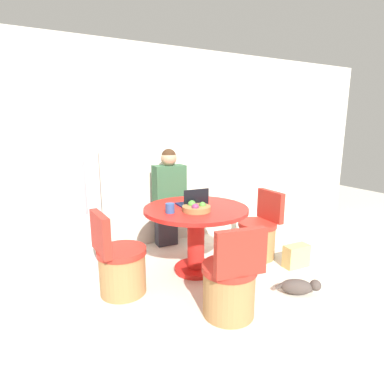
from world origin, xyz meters
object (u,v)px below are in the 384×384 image
chair_left_side (120,266)px  laptop (193,203)px  refrigerator (60,191)px  chair_right_side (258,236)px  chair_near_camera (230,286)px  handbag (296,256)px  fruit_bowl (196,208)px  cat (299,287)px  person_seated (168,195)px  dining_table (196,225)px

chair_left_side → laptop: bearing=-85.6°
refrigerator → chair_right_side: refrigerator is taller
chair_near_camera → laptop: (0.10, 0.92, 0.50)m
chair_near_camera → chair_left_side: (-0.75, 0.76, 0.00)m
chair_right_side → handbag: size_ratio=2.75×
chair_right_side → chair_near_camera: size_ratio=1.00×
fruit_bowl → handbag: bearing=-13.2°
chair_right_side → handbag: (0.22, -0.42, -0.14)m
cat → chair_near_camera: bearing=-149.4°
fruit_bowl → handbag: 1.35m
chair_right_side → chair_near_camera: 1.30m
laptop → chair_near_camera: bearing=83.9°
chair_near_camera → person_seated: (0.09, 1.64, 0.45)m
person_seated → cat: bearing=112.7°
chair_right_side → fruit_bowl: fruit_bowl is taller
refrigerator → chair_left_side: (0.45, -0.74, -0.64)m
chair_near_camera → cat: 0.80m
refrigerator → handbag: bearing=-23.6°
chair_right_side → chair_left_side: 1.73m
handbag → cat: bearing=-131.7°
refrigerator → fruit_bowl: (1.24, -0.77, -0.14)m
chair_left_side → cat: 1.73m
chair_right_side → person_seated: size_ratio=0.62×
dining_table → person_seated: bearing=91.2°
person_seated → chair_right_side: bearing=138.7°
chair_right_side → cat: (-0.19, -0.88, -0.19)m
person_seated → laptop: person_seated is taller
refrigerator → handbag: 2.73m
chair_right_side → dining_table: bearing=-90.0°
refrigerator → handbag: size_ratio=6.06×
refrigerator → person_seated: bearing=6.6°
chair_right_side → fruit_bowl: size_ratio=2.82×
refrigerator → fruit_bowl: 1.47m
laptop → handbag: size_ratio=0.97×
chair_right_side → chair_left_side: size_ratio=1.00×
person_seated → handbag: 1.73m
chair_near_camera → laptop: size_ratio=2.83×
fruit_bowl → refrigerator: bearing=148.1°
chair_left_side → person_seated: 1.30m
chair_near_camera → handbag: bearing=-152.4°
dining_table → chair_left_side: chair_left_side is taller
dining_table → chair_left_side: (-0.86, -0.10, -0.26)m
chair_left_side → handbag: (1.95, -0.31, -0.14)m
chair_right_side → laptop: bearing=-94.3°
laptop → fruit_bowl: laptop is taller
person_seated → handbag: person_seated is taller
chair_right_side → chair_left_side: bearing=-87.0°
cat → fruit_bowl: bearing=166.9°
refrigerator → dining_table: bearing=-25.9°
refrigerator → chair_left_side: 1.07m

